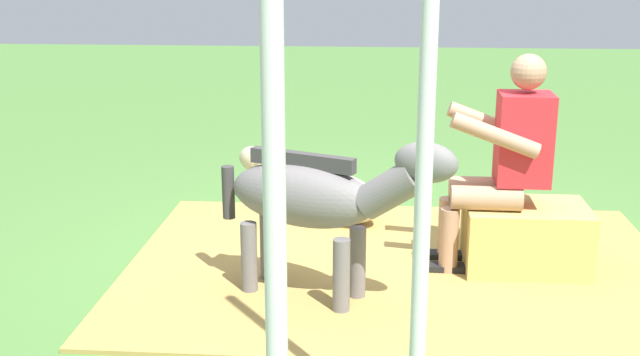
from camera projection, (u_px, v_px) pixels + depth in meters
name	position (u px, v px, depth m)	size (l,w,h in m)	color
ground_plane	(363.00, 269.00, 4.69)	(24.00, 24.00, 0.00)	#4C7A38
hay_patch	(399.00, 267.00, 4.68)	(3.23, 2.32, 0.02)	#AD8C47
hay_bale	(525.00, 239.00, 4.61)	(0.71, 0.49, 0.40)	tan
person_seated	(503.00, 157.00, 4.49)	(0.67, 0.42, 1.28)	tan
pony_standing	(317.00, 199.00, 4.11)	(1.27, 0.71, 0.94)	slate
pony_lying	(318.00, 192.00, 5.57)	(1.23, 1.02, 0.42)	beige
soda_bottle	(582.00, 231.00, 4.94)	(0.07, 0.07, 0.28)	#197233
tent_pole_left	(425.00, 134.00, 2.64)	(0.06, 0.06, 2.45)	silver
tent_pole_mid	(274.00, 191.00, 1.99)	(0.06, 0.06, 2.45)	silver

